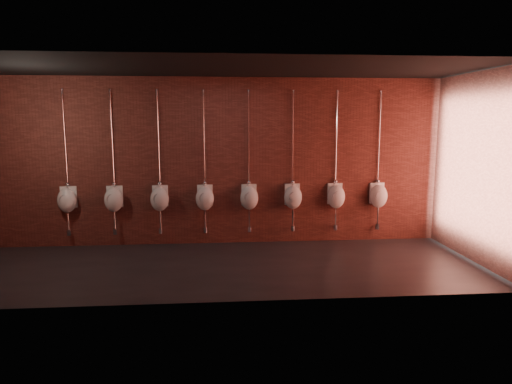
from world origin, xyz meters
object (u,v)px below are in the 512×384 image
urinal_0 (67,199)px  urinal_4 (249,197)px  urinal_1 (114,199)px  urinal_2 (160,198)px  urinal_6 (336,196)px  urinal_7 (378,195)px  urinal_3 (205,198)px  urinal_5 (293,196)px

urinal_0 → urinal_4: same height
urinal_1 → urinal_4: bearing=0.0°
urinal_2 → urinal_6: (3.42, 0.00, 0.00)m
urinal_0 → urinal_6: same height
urinal_0 → urinal_2: 1.71m
urinal_0 → urinal_7: bearing=0.0°
urinal_3 → urinal_4: 0.85m
urinal_5 → urinal_7: 1.71m
urinal_5 → urinal_7: bearing=0.0°
urinal_1 → urinal_5: 3.42m
urinal_1 → urinal_4: 2.56m
urinal_5 → urinal_6: (0.85, 0.00, 0.00)m
urinal_2 → urinal_0: bearing=180.0°
urinal_7 → urinal_1: bearing=180.0°
urinal_0 → urinal_7: same height
urinal_1 → urinal_0: bearing=180.0°
urinal_1 → urinal_6: same height
urinal_4 → urinal_5: (0.85, 0.00, 0.00)m
urinal_2 → urinal_1: bearing=180.0°
urinal_2 → urinal_7: 4.27m
urinal_2 → urinal_3: same height
urinal_2 → urinal_6: 3.42m
urinal_3 → urinal_6: bearing=0.0°
urinal_0 → urinal_2: same height
urinal_2 → urinal_4: (1.71, 0.00, 0.00)m
urinal_4 → urinal_5: bearing=0.0°
urinal_1 → urinal_2: size_ratio=1.00×
urinal_7 → urinal_6: bearing=180.0°
urinal_1 → urinal_6: (4.27, 0.00, 0.00)m
urinal_0 → urinal_5: same height
urinal_4 → urinal_7: bearing=0.0°
urinal_6 → urinal_7: same height
urinal_4 → urinal_7: (2.56, 0.00, 0.00)m
urinal_1 → urinal_6: 4.27m
urinal_3 → urinal_7: (3.42, 0.00, 0.00)m
urinal_4 → urinal_6: same height
urinal_0 → urinal_5: size_ratio=1.00×
urinal_3 → urinal_1: bearing=180.0°
urinal_0 → urinal_6: 5.12m
urinal_1 → urinal_5: same height
urinal_3 → urinal_2: bearing=180.0°
urinal_0 → urinal_4: 3.42m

